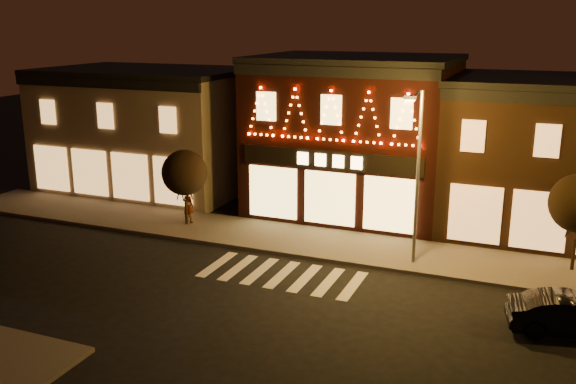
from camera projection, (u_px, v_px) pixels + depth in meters
The scene contains 9 objects.
ground at pixel (238, 315), 22.38m from camera, with size 120.00×120.00×0.00m, color black.
sidewalk_far at pixel (357, 248), 28.77m from camera, with size 44.00×4.00×0.15m, color #47423D.
building_left at pixel (149, 129), 38.69m from camera, with size 12.20×8.28×7.30m.
building_pulp at pixel (355, 135), 33.78m from camera, with size 10.20×8.34×8.30m.
building_right_a at pixel (546, 156), 30.41m from camera, with size 9.20×8.28×7.50m.
streetlamp_mid at pixel (417, 165), 25.64m from camera, with size 0.49×1.66×7.23m.
tree_left at pixel (185, 173), 31.26m from camera, with size 2.26×2.26×3.78m.
dark_sedan at pixel (573, 316), 20.82m from camera, with size 1.44×4.14×1.36m, color black.
pedestrian at pixel (188, 206), 31.99m from camera, with size 0.63×0.41×1.72m, color gray.
Camera 1 is at (9.41, -18.27, 10.03)m, focal length 39.65 mm.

